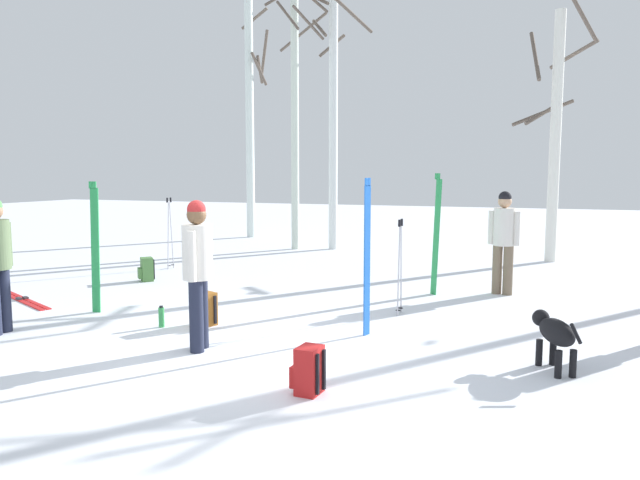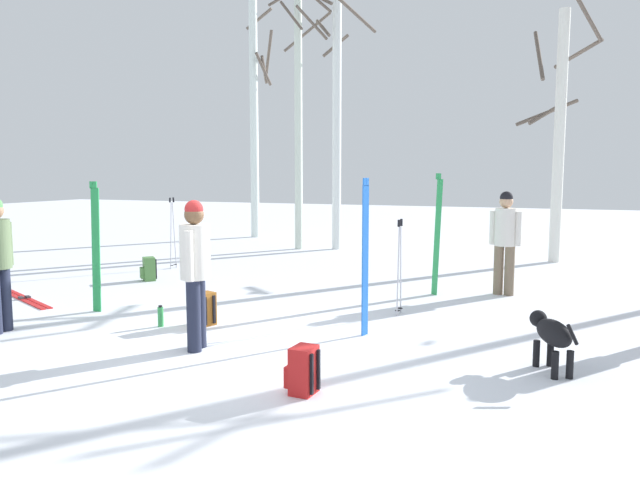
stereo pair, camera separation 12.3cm
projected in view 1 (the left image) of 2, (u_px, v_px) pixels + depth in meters
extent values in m
plane|color=white|center=(241.00, 353.00, 6.72)|extent=(60.00, 60.00, 0.00)
cylinder|color=#72604C|center=(508.00, 270.00, 9.87)|extent=(0.16, 0.16, 0.82)
cylinder|color=#72604C|center=(497.00, 269.00, 9.97)|extent=(0.16, 0.16, 0.82)
cylinder|color=silver|center=(504.00, 227.00, 9.84)|extent=(0.34, 0.34, 0.62)
sphere|color=tan|center=(505.00, 201.00, 9.79)|extent=(0.22, 0.22, 0.22)
sphere|color=black|center=(505.00, 198.00, 9.79)|extent=(0.21, 0.21, 0.21)
cylinder|color=silver|center=(517.00, 229.00, 9.73)|extent=(0.10, 0.10, 0.56)
cylinder|color=silver|center=(491.00, 227.00, 9.95)|extent=(0.10, 0.10, 0.56)
cylinder|color=#1E2338|center=(201.00, 313.00, 6.89)|extent=(0.16, 0.16, 0.82)
cylinder|color=#1E2338|center=(196.00, 316.00, 6.71)|extent=(0.16, 0.16, 0.82)
cylinder|color=silver|center=(197.00, 252.00, 6.72)|extent=(0.34, 0.34, 0.62)
sphere|color=brown|center=(197.00, 215.00, 6.67)|extent=(0.22, 0.22, 0.22)
sphere|color=#B22626|center=(196.00, 209.00, 6.67)|extent=(0.21, 0.21, 0.21)
cylinder|color=silver|center=(203.00, 251.00, 6.93)|extent=(0.10, 0.10, 0.56)
cylinder|color=silver|center=(191.00, 256.00, 6.52)|extent=(0.10, 0.10, 0.56)
cylinder|color=#1E2338|center=(4.00, 300.00, 7.58)|extent=(0.16, 0.16, 0.82)
cylinder|color=#566B47|center=(8.00, 244.00, 7.62)|extent=(0.10, 0.10, 0.56)
ellipsoid|color=black|center=(557.00, 332.00, 6.06)|extent=(0.47, 0.63, 0.26)
sphere|color=black|center=(541.00, 318.00, 6.38)|extent=(0.18, 0.18, 0.18)
ellipsoid|color=black|center=(538.00, 318.00, 6.45)|extent=(0.10, 0.12, 0.06)
cylinder|color=black|center=(576.00, 334.00, 5.70)|extent=(0.12, 0.19, 0.17)
cylinder|color=black|center=(539.00, 352.00, 6.27)|extent=(0.07, 0.07, 0.28)
cylinder|color=black|center=(553.00, 352.00, 6.29)|extent=(0.07, 0.07, 0.28)
cylinder|color=black|center=(558.00, 364.00, 5.89)|extent=(0.07, 0.07, 0.28)
cylinder|color=black|center=(573.00, 364.00, 5.91)|extent=(0.07, 0.07, 0.28)
cube|color=green|center=(97.00, 251.00, 8.57)|extent=(0.12, 0.02, 1.81)
cube|color=green|center=(94.00, 185.00, 8.46)|extent=(0.06, 0.02, 0.10)
cube|color=green|center=(94.00, 251.00, 8.58)|extent=(0.12, 0.02, 1.81)
cube|color=green|center=(91.00, 185.00, 8.48)|extent=(0.06, 0.02, 0.10)
cube|color=blue|center=(368.00, 261.00, 7.39)|extent=(0.03, 0.08, 1.87)
cube|color=blue|center=(369.00, 182.00, 7.28)|extent=(0.03, 0.06, 0.10)
cube|color=blue|center=(366.00, 261.00, 7.34)|extent=(0.03, 0.08, 1.87)
cube|color=blue|center=(366.00, 182.00, 7.23)|extent=(0.03, 0.06, 0.10)
cube|color=green|center=(437.00, 238.00, 9.77)|extent=(0.14, 0.12, 1.92)
cube|color=green|center=(439.00, 176.00, 9.66)|extent=(0.06, 0.05, 0.10)
cube|color=green|center=(435.00, 237.00, 9.83)|extent=(0.14, 0.12, 1.92)
cube|color=green|center=(436.00, 176.00, 9.71)|extent=(0.06, 0.05, 0.10)
cube|color=red|center=(27.00, 299.00, 9.51)|extent=(1.76, 0.87, 0.02)
cube|color=#333338|center=(25.00, 298.00, 9.54)|extent=(0.14, 0.11, 0.03)
cube|color=red|center=(20.00, 300.00, 9.44)|extent=(1.76, 0.87, 0.02)
cube|color=#333338|center=(19.00, 299.00, 9.47)|extent=(0.14, 0.11, 0.03)
cylinder|color=#B2B2BC|center=(401.00, 270.00, 8.57)|extent=(0.02, 0.10, 1.26)
cylinder|color=black|center=(402.00, 222.00, 8.50)|extent=(0.04, 0.04, 0.10)
cylinder|color=black|center=(400.00, 308.00, 8.64)|extent=(0.07, 0.07, 0.01)
cylinder|color=#B2B2BC|center=(399.00, 271.00, 8.43)|extent=(0.02, 0.10, 1.26)
cylinder|color=black|center=(399.00, 223.00, 8.35)|extent=(0.04, 0.04, 0.10)
cylinder|color=black|center=(398.00, 310.00, 8.49)|extent=(0.07, 0.07, 0.01)
cylinder|color=#B2B2BC|center=(172.00, 235.00, 12.60)|extent=(0.02, 0.10, 1.40)
cylinder|color=black|center=(171.00, 200.00, 12.52)|extent=(0.04, 0.04, 0.10)
cylinder|color=black|center=(172.00, 265.00, 12.67)|extent=(0.07, 0.07, 0.01)
cylinder|color=#B2B2BC|center=(168.00, 236.00, 12.49)|extent=(0.02, 0.10, 1.40)
cylinder|color=black|center=(167.00, 200.00, 12.40)|extent=(0.04, 0.04, 0.10)
cylinder|color=black|center=(169.00, 266.00, 12.56)|extent=(0.07, 0.07, 0.01)
cube|color=#4C7F3F|center=(147.00, 269.00, 11.16)|extent=(0.33, 0.32, 0.44)
cube|color=#4C7F3F|center=(140.00, 273.00, 11.12)|extent=(0.18, 0.18, 0.20)
cube|color=black|center=(153.00, 268.00, 11.28)|extent=(0.04, 0.04, 0.37)
cube|color=black|center=(154.00, 269.00, 11.15)|extent=(0.04, 0.04, 0.37)
cube|color=red|center=(309.00, 370.00, 5.47)|extent=(0.22, 0.27, 0.44)
cube|color=red|center=(297.00, 375.00, 5.53)|extent=(0.07, 0.20, 0.20)
cube|color=black|center=(324.00, 370.00, 5.48)|extent=(0.03, 0.04, 0.37)
cube|color=black|center=(318.00, 374.00, 5.35)|extent=(0.03, 0.04, 0.37)
cube|color=#99591E|center=(205.00, 309.00, 7.90)|extent=(0.28, 0.31, 0.44)
cube|color=#99591E|center=(199.00, 313.00, 7.99)|extent=(0.13, 0.20, 0.20)
cube|color=black|center=(215.00, 310.00, 7.87)|extent=(0.04, 0.04, 0.37)
cube|color=black|center=(207.00, 312.00, 7.77)|extent=(0.04, 0.04, 0.37)
cylinder|color=green|center=(161.00, 317.00, 7.83)|extent=(0.07, 0.07, 0.26)
cylinder|color=black|center=(161.00, 307.00, 7.82)|extent=(0.05, 0.05, 0.02)
cylinder|color=white|center=(250.00, 120.00, 18.39)|extent=(0.26, 0.26, 7.27)
cylinder|color=brown|center=(259.00, 69.00, 18.04)|extent=(0.21, 0.82, 0.90)
cylinder|color=brown|center=(264.00, 54.00, 18.29)|extent=(0.68, 0.88, 1.24)
cylinder|color=brown|center=(260.00, 70.00, 18.19)|extent=(0.28, 0.73, 0.75)
cylinder|color=brown|center=(255.00, 19.00, 18.44)|extent=(0.90, 0.10, 0.62)
cylinder|color=silver|center=(295.00, 111.00, 15.46)|extent=(0.20, 0.20, 7.19)
cylinder|color=brown|center=(303.00, 32.00, 15.83)|extent=(1.35, 0.11, 0.95)
cylinder|color=brown|center=(309.00, 23.00, 14.85)|extent=(0.51, 1.01, 0.69)
cylinder|color=brown|center=(288.00, 15.00, 14.92)|extent=(0.68, 0.18, 0.79)
cylinder|color=white|center=(333.00, 100.00, 15.43)|extent=(0.23, 0.23, 7.75)
cylinder|color=brown|center=(320.00, 28.00, 15.08)|extent=(0.62, 0.65, 0.59)
cylinder|color=brown|center=(320.00, 0.00, 14.97)|extent=(0.66, 0.58, 0.44)
cylinder|color=brown|center=(332.00, 46.00, 15.59)|extent=(0.67, 0.37, 0.61)
cylinder|color=brown|center=(354.00, 16.00, 14.73)|extent=(0.63, 1.32, 0.62)
cylinder|color=white|center=(555.00, 138.00, 13.31)|extent=(0.24, 0.24, 5.56)
cylinder|color=brown|center=(543.00, 113.00, 13.95)|extent=(1.37, 0.66, 0.64)
cylinder|color=brown|center=(574.00, 55.00, 13.43)|extent=(1.01, 0.72, 0.51)
cylinder|color=brown|center=(535.00, 56.00, 13.18)|extent=(0.31, 1.06, 1.24)
cylinder|color=brown|center=(583.00, 16.00, 12.58)|extent=(0.74, 0.96, 0.98)
cylinder|color=brown|center=(541.00, 115.00, 13.65)|extent=(0.70, 0.74, 0.51)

